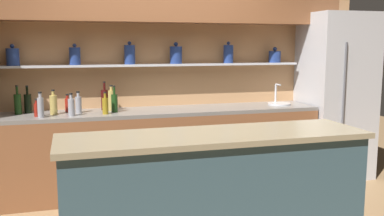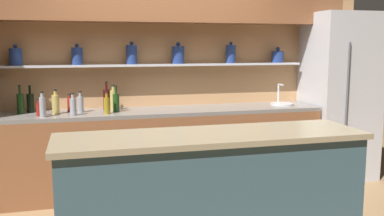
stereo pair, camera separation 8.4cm
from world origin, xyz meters
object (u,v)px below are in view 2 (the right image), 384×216
at_px(refrigerator, 339,96).
at_px(bottle_wine_5, 116,102).
at_px(bottle_spirit_0, 113,100).
at_px(bottle_wine_9, 20,103).
at_px(bottle_sauce_1, 70,104).
at_px(bottle_spirit_10, 80,104).
at_px(bottle_spirit_8, 42,106).
at_px(bottle_wine_2, 107,99).
at_px(bottle_oil_6, 107,105).
at_px(sink_fixture, 282,103).
at_px(bottle_wine_7, 30,103).
at_px(bottle_spirit_11, 73,106).
at_px(bottle_sauce_3, 39,109).
at_px(bottle_spirit_4, 56,104).

relative_size(refrigerator, bottle_wine_5, 7.06).
height_order(bottle_spirit_0, bottle_wine_9, bottle_wine_9).
relative_size(bottle_sauce_1, bottle_wine_9, 0.64).
height_order(bottle_sauce_1, bottle_wine_9, bottle_wine_9).
bearing_deg(refrigerator, bottle_wine_9, 177.79).
bearing_deg(bottle_spirit_10, bottle_spirit_8, -150.67).
relative_size(bottle_wine_2, bottle_oil_6, 1.36).
bearing_deg(bottle_sauce_1, sink_fixture, -2.85).
distance_m(bottle_sauce_1, bottle_oil_6, 0.47).
distance_m(bottle_wine_7, bottle_spirit_8, 0.37).
xyz_separation_m(bottle_spirit_0, bottle_spirit_10, (-0.35, -0.07, -0.02)).
xyz_separation_m(refrigerator, bottle_oil_6, (-2.83, -0.11, 0.00)).
relative_size(bottle_spirit_8, bottle_spirit_11, 1.10).
relative_size(bottle_wine_2, bottle_sauce_3, 1.76).
relative_size(bottle_sauce_3, bottle_spirit_4, 0.70).
relative_size(bottle_spirit_4, bottle_spirit_8, 1.00).
height_order(bottle_sauce_3, bottle_spirit_11, bottle_spirit_11).
height_order(bottle_sauce_1, bottle_spirit_11, bottle_spirit_11).
relative_size(bottle_oil_6, bottle_wine_9, 0.77).
distance_m(sink_fixture, bottle_spirit_8, 2.72).
xyz_separation_m(refrigerator, sink_fixture, (-0.75, 0.05, -0.06)).
distance_m(sink_fixture, bottle_wine_7, 2.87).
xyz_separation_m(bottle_sauce_1, bottle_wine_9, (-0.50, -0.03, 0.03)).
relative_size(bottle_wine_2, bottle_spirit_11, 1.36).
relative_size(bottle_spirit_0, bottle_oil_6, 1.20).
bearing_deg(bottle_spirit_8, bottle_spirit_4, 54.82).
height_order(refrigerator, bottle_spirit_10, refrigerator).
xyz_separation_m(bottle_spirit_0, bottle_wine_5, (0.02, -0.13, -0.01)).
xyz_separation_m(bottle_wine_5, bottle_wine_9, (-0.98, 0.14, 0.01)).
xyz_separation_m(bottle_spirit_4, bottle_wine_5, (0.62, -0.02, -0.00)).
xyz_separation_m(bottle_wine_7, bottle_wine_9, (-0.09, -0.05, 0.01)).
xyz_separation_m(bottle_wine_5, bottle_wine_7, (-0.89, 0.19, 0.00)).
xyz_separation_m(refrigerator, bottle_wine_9, (-3.70, 0.14, 0.02)).
distance_m(bottle_spirit_4, bottle_spirit_8, 0.20).
xyz_separation_m(bottle_sauce_3, bottle_spirit_10, (0.41, 0.13, 0.02)).
xyz_separation_m(bottle_sauce_3, bottle_spirit_4, (0.16, 0.09, 0.03)).
bearing_deg(refrigerator, bottle_sauce_3, -178.88).
relative_size(sink_fixture, bottle_spirit_4, 1.05).
relative_size(bottle_wine_2, bottle_wine_5, 1.11).
relative_size(bottle_wine_5, bottle_oil_6, 1.22).
xyz_separation_m(sink_fixture, bottle_spirit_8, (-2.71, -0.19, 0.08)).
bearing_deg(bottle_wine_9, sink_fixture, -1.82).
height_order(bottle_wine_5, bottle_wine_9, bottle_wine_9).
bearing_deg(bottle_spirit_10, bottle_wine_5, -9.56).
bearing_deg(bottle_sauce_1, bottle_spirit_10, -44.14).
bearing_deg(bottle_wine_7, bottle_wine_2, -0.36).
height_order(bottle_sauce_3, bottle_wine_9, bottle_wine_9).
bearing_deg(bottle_spirit_11, bottle_spirit_0, 31.46).
distance_m(bottle_wine_5, bottle_wine_9, 0.99).
relative_size(bottle_sauce_3, bottle_wine_9, 0.60).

